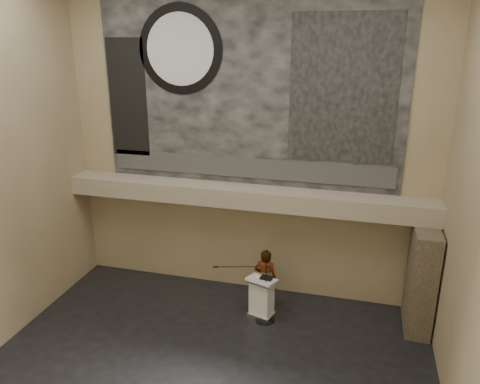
# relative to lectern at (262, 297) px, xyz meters

# --- Properties ---
(floor) EXTENTS (10.00, 10.00, 0.00)m
(floor) POSITION_rel_lectern_xyz_m (-0.75, -2.60, -0.55)
(floor) COLOR black
(floor) RESTS_ON ground
(wall_back) EXTENTS (10.00, 0.02, 8.50)m
(wall_back) POSITION_rel_lectern_xyz_m (-0.75, 1.40, 3.70)
(wall_back) COLOR #887656
(wall_back) RESTS_ON floor
(wall_front) EXTENTS (10.00, 0.02, 8.50)m
(wall_front) POSITION_rel_lectern_xyz_m (-0.75, -6.60, 3.70)
(wall_front) COLOR #887656
(wall_front) RESTS_ON floor
(soffit) EXTENTS (10.00, 0.80, 0.50)m
(soffit) POSITION_rel_lectern_xyz_m (-0.75, 1.00, 2.40)
(soffit) COLOR gray
(soffit) RESTS_ON wall_back
(sprinkler_left) EXTENTS (0.04, 0.04, 0.06)m
(sprinkler_left) POSITION_rel_lectern_xyz_m (-2.35, 0.95, 2.12)
(sprinkler_left) COLOR #B2893D
(sprinkler_left) RESTS_ON soffit
(sprinkler_right) EXTENTS (0.04, 0.04, 0.06)m
(sprinkler_right) POSITION_rel_lectern_xyz_m (1.15, 0.95, 2.12)
(sprinkler_right) COLOR #B2893D
(sprinkler_right) RESTS_ON soffit
(banner) EXTENTS (8.00, 0.05, 5.00)m
(banner) POSITION_rel_lectern_xyz_m (-0.75, 1.37, 5.15)
(banner) COLOR black
(banner) RESTS_ON wall_back
(banner_text_strip) EXTENTS (7.76, 0.02, 0.55)m
(banner_text_strip) POSITION_rel_lectern_xyz_m (-0.75, 1.33, 3.10)
(banner_text_strip) COLOR #303030
(banner_text_strip) RESTS_ON banner
(banner_clock_rim) EXTENTS (2.30, 0.02, 2.30)m
(banner_clock_rim) POSITION_rel_lectern_xyz_m (-2.55, 1.33, 6.15)
(banner_clock_rim) COLOR black
(banner_clock_rim) RESTS_ON banner
(banner_clock_face) EXTENTS (1.84, 0.02, 1.84)m
(banner_clock_face) POSITION_rel_lectern_xyz_m (-2.55, 1.31, 6.15)
(banner_clock_face) COLOR silver
(banner_clock_face) RESTS_ON banner
(banner_building_print) EXTENTS (2.60, 0.02, 3.60)m
(banner_building_print) POSITION_rel_lectern_xyz_m (1.65, 1.33, 5.25)
(banner_building_print) COLOR black
(banner_building_print) RESTS_ON banner
(banner_brick_print) EXTENTS (1.10, 0.02, 3.20)m
(banner_brick_print) POSITION_rel_lectern_xyz_m (-4.15, 1.33, 4.85)
(banner_brick_print) COLOR black
(banner_brick_print) RESTS_ON banner
(stone_pier) EXTENTS (0.60, 1.40, 2.70)m
(stone_pier) POSITION_rel_lectern_xyz_m (3.90, 0.55, 0.80)
(stone_pier) COLOR #3E3426
(stone_pier) RESTS_ON floor
(lectern) EXTENTS (0.84, 0.70, 1.13)m
(lectern) POSITION_rel_lectern_xyz_m (0.00, 0.00, 0.00)
(lectern) COLOR silver
(lectern) RESTS_ON floor
(binder) EXTENTS (0.34, 0.28, 0.04)m
(binder) POSITION_rel_lectern_xyz_m (0.11, 0.03, 0.56)
(binder) COLOR black
(binder) RESTS_ON lectern
(papers) EXTENTS (0.25, 0.32, 0.00)m
(papers) POSITION_rel_lectern_xyz_m (-0.07, -0.00, 0.55)
(papers) COLOR white
(papers) RESTS_ON lectern
(speaker_person) EXTENTS (0.64, 0.43, 1.70)m
(speaker_person) POSITION_rel_lectern_xyz_m (0.00, 0.44, 0.30)
(speaker_person) COLOR beige
(speaker_person) RESTS_ON floor
(mic_stand) EXTENTS (1.55, 0.62, 1.63)m
(mic_stand) POSITION_rel_lectern_xyz_m (0.09, -0.20, -0.29)
(mic_stand) COLOR black
(mic_stand) RESTS_ON floor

